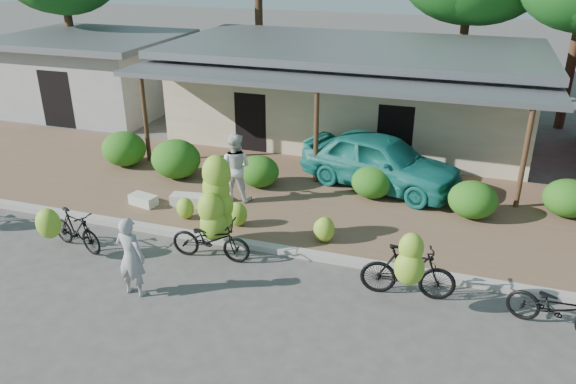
# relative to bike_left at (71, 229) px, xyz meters

# --- Properties ---
(ground) EXTENTS (100.00, 100.00, 0.00)m
(ground) POSITION_rel_bike_left_xyz_m (4.32, -0.58, -0.59)
(ground) COLOR #494744
(ground) RESTS_ON ground
(sidewalk) EXTENTS (60.00, 6.00, 0.12)m
(sidewalk) POSITION_rel_bike_left_xyz_m (4.32, 4.42, -0.53)
(sidewalk) COLOR brown
(sidewalk) RESTS_ON ground
(curb) EXTENTS (60.00, 0.25, 0.15)m
(curb) POSITION_rel_bike_left_xyz_m (4.32, 1.42, -0.51)
(curb) COLOR #A8A399
(curb) RESTS_ON ground
(shop_main) EXTENTS (13.00, 8.50, 3.35)m
(shop_main) POSITION_rel_bike_left_xyz_m (4.32, 10.35, 1.14)
(shop_main) COLOR beige
(shop_main) RESTS_ON ground
(shop_grey) EXTENTS (7.00, 6.00, 3.15)m
(shop_grey) POSITION_rel_bike_left_xyz_m (-6.68, 10.41, 1.03)
(shop_grey) COLOR #A7A7A2
(shop_grey) RESTS_ON ground
(hedge_0) EXTENTS (1.40, 1.26, 1.09)m
(hedge_0) POSITION_rel_bike_left_xyz_m (-1.78, 4.92, 0.08)
(hedge_0) COLOR #285413
(hedge_0) RESTS_ON sidewalk
(hedge_1) EXTENTS (1.49, 1.34, 1.17)m
(hedge_1) POSITION_rel_bike_left_xyz_m (0.27, 4.54, 0.12)
(hedge_1) COLOR #285413
(hedge_1) RESTS_ON sidewalk
(hedge_2) EXTENTS (1.17, 1.06, 0.92)m
(hedge_2) POSITION_rel_bike_left_xyz_m (2.87, 4.68, -0.01)
(hedge_2) COLOR #285413
(hedge_2) RESTS_ON sidewalk
(hedge_3) EXTENTS (1.14, 1.02, 0.89)m
(hedge_3) POSITION_rel_bike_left_xyz_m (6.11, 4.93, -0.02)
(hedge_3) COLOR #285413
(hedge_3) RESTS_ON sidewalk
(hedge_4) EXTENTS (1.24, 1.12, 0.97)m
(hedge_4) POSITION_rel_bike_left_xyz_m (8.78, 4.51, 0.02)
(hedge_4) COLOR #285413
(hedge_4) RESTS_ON sidewalk
(hedge_5) EXTENTS (1.26, 1.13, 0.98)m
(hedge_5) POSITION_rel_bike_left_xyz_m (11.12, 5.36, 0.02)
(hedge_5) COLOR #285413
(hedge_5) RESTS_ON sidewalk
(bike_left) EXTENTS (1.71, 1.31, 1.30)m
(bike_left) POSITION_rel_bike_left_xyz_m (0.00, 0.00, 0.00)
(bike_left) COLOR black
(bike_left) RESTS_ON ground
(bike_center) EXTENTS (1.89, 1.24, 2.32)m
(bike_center) POSITION_rel_bike_left_xyz_m (3.19, 0.97, 0.32)
(bike_center) COLOR black
(bike_center) RESTS_ON ground
(bike_right) EXTENTS (1.95, 1.25, 1.76)m
(bike_right) POSITION_rel_bike_left_xyz_m (7.65, 0.45, 0.12)
(bike_right) COLOR black
(bike_right) RESTS_ON ground
(bike_far_right) EXTENTS (1.95, 1.13, 0.97)m
(bike_far_right) POSITION_rel_bike_left_xyz_m (10.43, 0.34, -0.10)
(bike_far_right) COLOR black
(bike_far_right) RESTS_ON ground
(loose_banana_a) EXTENTS (0.46, 0.39, 0.57)m
(loose_banana_a) POSITION_rel_bike_left_xyz_m (1.81, 2.13, -0.18)
(loose_banana_a) COLOR #ABC832
(loose_banana_a) RESTS_ON sidewalk
(loose_banana_b) EXTENTS (0.50, 0.43, 0.63)m
(loose_banana_b) POSITION_rel_bike_left_xyz_m (3.24, 2.18, -0.15)
(loose_banana_b) COLOR #ABC832
(loose_banana_b) RESTS_ON sidewalk
(loose_banana_c) EXTENTS (0.51, 0.44, 0.64)m
(loose_banana_c) POSITION_rel_bike_left_xyz_m (5.50, 2.06, -0.15)
(loose_banana_c) COLOR #ABC832
(loose_banana_c) RESTS_ON sidewalk
(sack_near) EXTENTS (0.90, 0.51, 0.30)m
(sack_near) POSITION_rel_bike_left_xyz_m (1.48, 2.85, -0.32)
(sack_near) COLOR beige
(sack_near) RESTS_ON sidewalk
(sack_far) EXTENTS (0.81, 0.53, 0.28)m
(sack_far) POSITION_rel_bike_left_xyz_m (0.34, 2.50, -0.33)
(sack_far) COLOR beige
(sack_far) RESTS_ON sidewalk
(vendor) EXTENTS (0.66, 0.46, 1.74)m
(vendor) POSITION_rel_bike_left_xyz_m (2.32, -1.08, 0.28)
(vendor) COLOR #979797
(vendor) RESTS_ON ground
(bystander) EXTENTS (0.96, 0.77, 1.89)m
(bystander) POSITION_rel_bike_left_xyz_m (2.59, 3.62, 0.48)
(bystander) COLOR silver
(bystander) RESTS_ON sidewalk
(teal_van) EXTENTS (4.94, 3.07, 1.57)m
(teal_van) POSITION_rel_bike_left_xyz_m (6.17, 5.76, 0.32)
(teal_van) COLOR #1B7A71
(teal_van) RESTS_ON sidewalk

